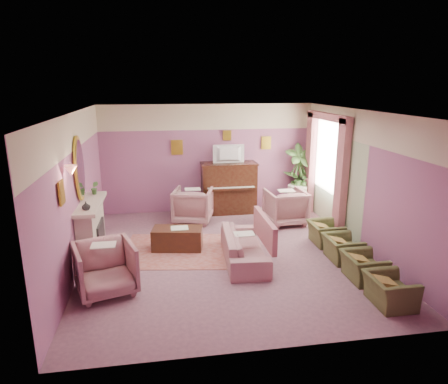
{
  "coord_description": "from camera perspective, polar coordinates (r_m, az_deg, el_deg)",
  "views": [
    {
      "loc": [
        -1.23,
        -7.25,
        3.29
      ],
      "look_at": [
        0.01,
        0.4,
        1.18
      ],
      "focal_mm": 32.0,
      "sensor_mm": 36.0,
      "label": 1
    }
  ],
  "objects": [
    {
      "name": "floor",
      "position": [
        8.06,
        0.41,
        -8.9
      ],
      "size": [
        5.5,
        6.0,
        0.01
      ],
      "primitive_type": "cube",
      "color": "#835A68",
      "rests_on": "ground"
    },
    {
      "name": "ceiling",
      "position": [
        7.37,
        0.45,
        11.39
      ],
      "size": [
        5.5,
        6.0,
        0.01
      ],
      "primitive_type": "cube",
      "color": "silver",
      "rests_on": "wall_back"
    },
    {
      "name": "olive_chair_c",
      "position": [
        8.03,
        16.56,
        -7.21
      ],
      "size": [
        0.51,
        0.73,
        0.63
      ],
      "primitive_type": "imported",
      "color": "#50572C",
      "rests_on": "floor"
    },
    {
      "name": "fireplace_inset",
      "position": [
        8.09,
        -17.61,
        -6.48
      ],
      "size": [
        0.18,
        0.72,
        0.68
      ],
      "primitive_type": "cube",
      "color": "#262324",
      "rests_on": "floor"
    },
    {
      "name": "mirror_frame",
      "position": [
        7.74,
        -19.97,
        3.18
      ],
      "size": [
        0.04,
        0.72,
        1.2
      ],
      "primitive_type": "ellipsoid",
      "color": "gold",
      "rests_on": "wall_left"
    },
    {
      "name": "piano",
      "position": [
        10.42,
        0.68,
        0.52
      ],
      "size": [
        1.4,
        0.6,
        1.3
      ],
      "primitive_type": "cube",
      "color": "#391C10",
      "rests_on": "floor"
    },
    {
      "name": "table_paper",
      "position": [
        8.2,
        -6.37,
        -5.12
      ],
      "size": [
        0.35,
        0.28,
        0.01
      ],
      "primitive_type": "cube",
      "color": "beige",
      "rests_on": "coffee_table"
    },
    {
      "name": "window_blind",
      "position": [
        9.77,
        14.74,
        5.33
      ],
      "size": [
        0.03,
        1.4,
        1.8
      ],
      "primitive_type": "cube",
      "color": "silver",
      "rests_on": "wall_right"
    },
    {
      "name": "mirror_glass",
      "position": [
        7.74,
        -19.79,
        3.19
      ],
      "size": [
        0.01,
        0.6,
        1.06
      ],
      "primitive_type": "ellipsoid",
      "color": "silver",
      "rests_on": "wall_left"
    },
    {
      "name": "print_back_mid",
      "position": [
        10.44,
        0.43,
        8.09
      ],
      "size": [
        0.22,
        0.03,
        0.26
      ],
      "primitive_type": "cube",
      "color": "gold",
      "rests_on": "wall_back"
    },
    {
      "name": "floral_armchair_left",
      "position": [
        9.79,
        -4.46,
        -1.63
      ],
      "size": [
        0.89,
        0.89,
        0.93
      ],
      "primitive_type": "imported",
      "color": "#A97879",
      "rests_on": "floor"
    },
    {
      "name": "television",
      "position": [
        10.18,
        0.74,
        5.63
      ],
      "size": [
        0.8,
        0.12,
        0.48
      ],
      "primitive_type": "imported",
      "color": "#262324",
      "rests_on": "piano"
    },
    {
      "name": "side_table",
      "position": [
        10.81,
        10.43,
        -0.84
      ],
      "size": [
        0.52,
        0.52,
        0.7
      ],
      "primitive_type": "cylinder",
      "color": "silver",
      "rests_on": "floor"
    },
    {
      "name": "olive_chair_b",
      "position": [
        7.37,
        19.31,
        -9.54
      ],
      "size": [
        0.51,
        0.73,
        0.63
      ],
      "primitive_type": "imported",
      "color": "#50572C",
      "rests_on": "floor"
    },
    {
      "name": "floral_armchair_front",
      "position": [
        6.79,
        -16.61,
        -10.09
      ],
      "size": [
        0.89,
        0.89,
        0.93
      ],
      "primitive_type": "imported",
      "color": "#A97879",
      "rests_on": "floor"
    },
    {
      "name": "olive_chair_d",
      "position": [
        8.73,
        14.27,
        -5.24
      ],
      "size": [
        0.51,
        0.73,
        0.63
      ],
      "primitive_type": "imported",
      "color": "#50572C",
      "rests_on": "floor"
    },
    {
      "name": "stripe_panel",
      "position": [
        9.69,
        15.27,
        1.43
      ],
      "size": [
        0.01,
        3.0,
        2.15
      ],
      "primitive_type": "cube",
      "color": "#A5B78E",
      "rests_on": "wall_right"
    },
    {
      "name": "curtain_left",
      "position": [
        9.0,
        16.43,
        1.79
      ],
      "size": [
        0.16,
        0.34,
        2.6
      ],
      "primitive_type": "cube",
      "color": "#A65D63",
      "rests_on": "floor"
    },
    {
      "name": "wall_right",
      "position": [
        8.49,
        19.07,
        1.48
      ],
      "size": [
        0.02,
        6.0,
        2.8
      ],
      "primitive_type": "cube",
      "color": "#774C74",
      "rests_on": "floor"
    },
    {
      "name": "fire_ember",
      "position": [
        8.15,
        -17.23,
        -7.65
      ],
      "size": [
        0.06,
        0.54,
        0.1
      ],
      "primitive_type": "cube",
      "color": "#FF622F",
      "rests_on": "floor"
    },
    {
      "name": "wall_left",
      "position": [
        7.65,
        -20.33,
        -0.08
      ],
      "size": [
        0.02,
        6.0,
        2.8
      ],
      "primitive_type": "cube",
      "color": "#774C74",
      "rests_on": "floor"
    },
    {
      "name": "coffee_table",
      "position": [
        8.28,
        -6.67,
        -6.63
      ],
      "size": [
        1.07,
        0.67,
        0.45
      ],
      "primitive_type": "cube",
      "rotation": [
        0.0,
        0.0,
        -0.18
      ],
      "color": "#3B2012",
      "rests_on": "floor"
    },
    {
      "name": "curtain_right",
      "position": [
        10.65,
        12.23,
        4.07
      ],
      "size": [
        0.16,
        0.34,
        2.6
      ],
      "primitive_type": "cube",
      "color": "#A65D63",
      "rests_on": "floor"
    },
    {
      "name": "olive_chair_a",
      "position": [
        6.74,
        22.63,
        -12.28
      ],
      "size": [
        0.51,
        0.73,
        0.63
      ],
      "primitive_type": "imported",
      "color": "#50572C",
      "rests_on": "floor"
    },
    {
      "name": "mantel_shelf",
      "position": [
        7.88,
        -18.53,
        -1.61
      ],
      "size": [
        0.4,
        1.55,
        0.07
      ],
      "primitive_type": "cube",
      "color": "#C0B19C",
      "rests_on": "fireplace_surround"
    },
    {
      "name": "palm_plant",
      "position": [
        10.78,
        10.64,
        2.99
      ],
      "size": [
        0.76,
        0.76,
        1.44
      ],
      "primitive_type": "imported",
      "color": "#3F6D30",
      "rests_on": "palm_pot"
    },
    {
      "name": "sconce_shade",
      "position": [
        6.68,
        -21.02,
        2.88
      ],
      "size": [
        0.2,
        0.2,
        0.16
      ],
      "primitive_type": "cone",
      "color": "#FF8973",
      "rests_on": "wall_left"
    },
    {
      "name": "mantel_vase",
      "position": [
        7.37,
        -19.11,
        -1.89
      ],
      "size": [
        0.16,
        0.16,
        0.16
      ],
      "primitive_type": "imported",
      "color": "beige",
      "rests_on": "mantel_shelf"
    },
    {
      "name": "piano_keyshelf",
      "position": [
        10.07,
        1.02,
        0.41
      ],
      "size": [
        1.3,
        0.12,
        0.06
      ],
      "primitive_type": "cube",
      "color": "#391C10",
      "rests_on": "piano"
    },
    {
      "name": "piano_top",
      "position": [
        10.28,
        0.69,
        4.08
      ],
      "size": [
        1.45,
        0.65,
        0.04
      ],
      "primitive_type": "cube",
      "color": "#391C10",
      "rests_on": "piano"
    },
    {
      "name": "side_plant_big",
      "position": [
        10.68,
        10.57,
        1.84
      ],
      "size": [
        0.3,
        0.3,
        0.34
      ],
      "primitive_type": "imported",
      "color": "#3F6D30",
      "rests_on": "side_table"
    },
    {
      "name": "sofa_throw",
      "position": [
        7.69,
        5.83,
        -5.35
      ],
      "size": [
        0.09,
        1.42,
        0.52
      ],
      "primitive_type": "cube",
      "color": "#A65D63",
      "rests_on": "sofa"
    },
    {
      "name": "fireplace_surround",
      "position": [
        8.06,
        -18.4,
        -5.5
      ],
      "size": [
        0.3,
        1.4,
        1.1
      ],
      "primitive_type": "cube",
      "color": "#C0B19C",
      "rests_on": "floor"
    },
    {
      "name": "floral_armchair_right",
      "position": [
        9.75,
        8.8,
        -1.85
      ],
      "size": [
        0.89,
        0.89,
        0.93
      ],
      "primitive_type": "imported",
      "color": "#A97879",
      "rests_on": "floor"
    },
    {
      "name": "pelmet",
      "position": [
        9.64,
        14.64,
        10.37
      ],
      "size": [
        0.16,
        2.2,
        0.16
      ],
      "primitive_type": "cube",
      "color": "#A65D63",
      "rests_on": "wall_right"
    },
    {
      "name": "piano_keys",
      "position": [
        10.06,
        1.02,
        0.63
      ],
      "size": [
        1.2,
        0.08,
        0.02
      ],
      "primitive_type": "cube",
      "color": "beige",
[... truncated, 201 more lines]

